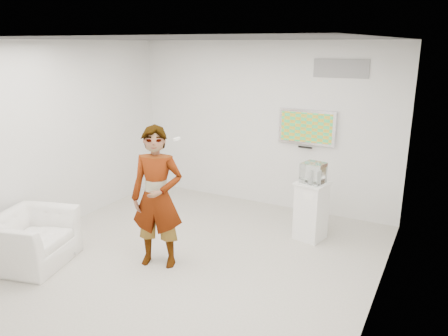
# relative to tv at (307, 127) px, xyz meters

# --- Properties ---
(room) EXTENTS (5.01, 5.01, 3.00)m
(room) POSITION_rel_tv_xyz_m (-0.85, -2.45, -0.05)
(room) COLOR #BCB7AD
(room) RESTS_ON ground
(tv) EXTENTS (1.00, 0.08, 0.60)m
(tv) POSITION_rel_tv_xyz_m (0.00, 0.00, 0.00)
(tv) COLOR silver
(tv) RESTS_ON room
(logo_decal) EXTENTS (0.90, 0.02, 0.30)m
(logo_decal) POSITION_rel_tv_xyz_m (0.50, 0.04, 1.00)
(logo_decal) COLOR gray
(logo_decal) RESTS_ON room
(person) EXTENTS (0.82, 0.66, 1.93)m
(person) POSITION_rel_tv_xyz_m (-1.14, -2.82, -0.58)
(person) COLOR white
(person) RESTS_ON room
(armchair) EXTENTS (1.19, 1.29, 0.70)m
(armchair) POSITION_rel_tv_xyz_m (-2.70, -3.64, -1.20)
(armchair) COLOR white
(armchair) RESTS_ON room
(pedestal) EXTENTS (0.53, 0.53, 0.92)m
(pedestal) POSITION_rel_tv_xyz_m (0.46, -1.06, -1.09)
(pedestal) COLOR white
(pedestal) RESTS_ON room
(floor_uplight) EXTENTS (0.21, 0.21, 0.31)m
(floor_uplight) POSITION_rel_tv_xyz_m (0.38, -0.64, -1.39)
(floor_uplight) COLOR silver
(floor_uplight) RESTS_ON room
(vitrine) EXTENTS (0.37, 0.37, 0.31)m
(vitrine) POSITION_rel_tv_xyz_m (0.46, -1.06, -0.48)
(vitrine) COLOR white
(vitrine) RESTS_ON pedestal
(console) EXTENTS (0.06, 0.15, 0.20)m
(console) POSITION_rel_tv_xyz_m (0.46, -1.06, -0.54)
(console) COLOR white
(console) RESTS_ON pedestal
(wii_remote) EXTENTS (0.04, 0.13, 0.03)m
(wii_remote) POSITION_rel_tv_xyz_m (-0.95, -2.60, 0.19)
(wii_remote) COLOR white
(wii_remote) RESTS_ON person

